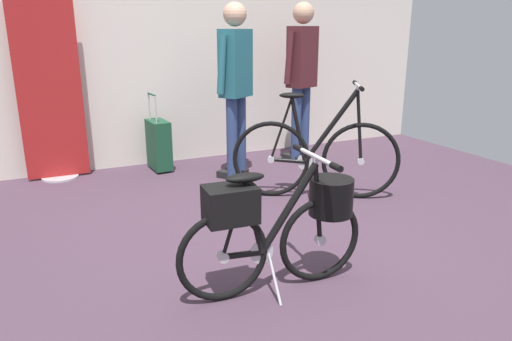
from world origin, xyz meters
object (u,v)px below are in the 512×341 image
object	(u,v)px
folding_bike_foreground	(281,221)
display_bike_left	(316,156)
floor_banner_stand	(51,101)
visitor_browsing	(235,80)
rolling_suitcase	(159,144)
visitor_near_wall	(302,72)

from	to	relation	value
folding_bike_foreground	display_bike_left	bearing A→B (deg)	51.10
floor_banner_stand	visitor_browsing	world-z (taller)	floor_banner_stand
visitor_browsing	rolling_suitcase	world-z (taller)	visitor_browsing
display_bike_left	rolling_suitcase	bearing A→B (deg)	125.82
visitor_browsing	rolling_suitcase	xyz separation A→B (m)	(-0.65, 0.60, -0.71)
visitor_near_wall	display_bike_left	bearing A→B (deg)	-114.05
display_bike_left	visitor_near_wall	world-z (taller)	visitor_near_wall
display_bike_left	visitor_near_wall	distance (m)	1.41
visitor_browsing	rolling_suitcase	size ratio (longest dim) A/B	2.07
folding_bike_foreground	rolling_suitcase	distance (m)	2.73
visitor_near_wall	visitor_browsing	xyz separation A→B (m)	(-0.92, -0.30, -0.02)
folding_bike_foreground	visitor_near_wall	size ratio (longest dim) A/B	0.65
floor_banner_stand	rolling_suitcase	xyz separation A→B (m)	(1.01, -0.14, -0.51)
folding_bike_foreground	visitor_browsing	distance (m)	2.29
floor_banner_stand	folding_bike_foreground	bearing A→B (deg)	-70.15
folding_bike_foreground	visitor_browsing	world-z (taller)	visitor_browsing
visitor_browsing	folding_bike_foreground	bearing A→B (deg)	-106.21
visitor_browsing	rolling_suitcase	bearing A→B (deg)	137.04
floor_banner_stand	display_bike_left	distance (m)	2.64
display_bike_left	visitor_near_wall	size ratio (longest dim) A/B	0.75
display_bike_left	rolling_suitcase	size ratio (longest dim) A/B	1.59
folding_bike_foreground	rolling_suitcase	world-z (taller)	rolling_suitcase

